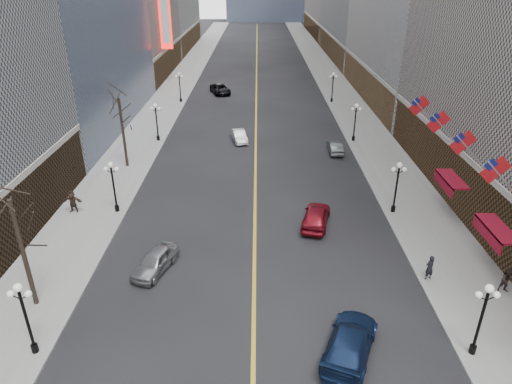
{
  "coord_description": "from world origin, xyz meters",
  "views": [
    {
      "loc": [
        0.2,
        -4.33,
        18.76
      ],
      "look_at": [
        0.14,
        15.65,
        8.99
      ],
      "focal_mm": 32.0,
      "sensor_mm": 36.0,
      "label": 1
    }
  ],
  "objects_px": {
    "car_nb_far": "(220,89)",
    "streetlamp_east_3": "(333,84)",
    "car_nb_near": "(155,261)",
    "ped_ne_corner": "(430,267)",
    "streetlamp_west_0": "(24,312)",
    "car_sb_near": "(350,342)",
    "car_sb_mid": "(316,216)",
    "car_sb_far": "(335,147)",
    "streetlamp_west_3": "(180,84)",
    "car_nb_mid": "(239,136)",
    "streetlamp_west_2": "(156,118)",
    "streetlamp_east_2": "(355,118)",
    "streetlamp_west_1": "(113,182)",
    "streetlamp_east_1": "(397,182)",
    "streetlamp_east_0": "(483,313)"
  },
  "relations": [
    {
      "from": "streetlamp_west_1",
      "to": "car_sb_near",
      "type": "xyz_separation_m",
      "value": [
        16.98,
        -15.97,
        -2.08
      ]
    },
    {
      "from": "car_nb_mid",
      "to": "car_sb_near",
      "type": "xyz_separation_m",
      "value": [
        7.18,
        -34.02,
        0.15
      ]
    },
    {
      "from": "streetlamp_east_2",
      "to": "car_sb_near",
      "type": "relative_size",
      "value": 0.8
    },
    {
      "from": "streetlamp_east_2",
      "to": "car_nb_mid",
      "type": "distance_m",
      "value": 13.98
    },
    {
      "from": "car_nb_far",
      "to": "car_sb_far",
      "type": "xyz_separation_m",
      "value": [
        15.01,
        -27.32,
        -0.11
      ]
    },
    {
      "from": "car_sb_far",
      "to": "streetlamp_west_3",
      "type": "bearing_deg",
      "value": -45.93
    },
    {
      "from": "car_nb_mid",
      "to": "car_sb_far",
      "type": "distance_m",
      "value": 11.64
    },
    {
      "from": "car_nb_near",
      "to": "car_nb_far",
      "type": "bearing_deg",
      "value": 108.28
    },
    {
      "from": "streetlamp_west_0",
      "to": "car_nb_far",
      "type": "bearing_deg",
      "value": 84.26
    },
    {
      "from": "car_nb_far",
      "to": "car_sb_near",
      "type": "bearing_deg",
      "value": -98.33
    },
    {
      "from": "streetlamp_west_3",
      "to": "car_sb_far",
      "type": "height_order",
      "value": "streetlamp_west_3"
    },
    {
      "from": "streetlamp_west_3",
      "to": "ped_ne_corner",
      "type": "relative_size",
      "value": 2.5
    },
    {
      "from": "car_sb_mid",
      "to": "streetlamp_east_3",
      "type": "bearing_deg",
      "value": -86.31
    },
    {
      "from": "car_nb_near",
      "to": "ped_ne_corner",
      "type": "relative_size",
      "value": 2.41
    },
    {
      "from": "streetlamp_east_3",
      "to": "streetlamp_west_0",
      "type": "relative_size",
      "value": 1.0
    },
    {
      "from": "car_nb_mid",
      "to": "streetlamp_east_3",
      "type": "bearing_deg",
      "value": 39.58
    },
    {
      "from": "streetlamp_east_0",
      "to": "streetlamp_west_0",
      "type": "relative_size",
      "value": 1.0
    },
    {
      "from": "car_nb_mid",
      "to": "ped_ne_corner",
      "type": "xyz_separation_m",
      "value": [
        13.6,
        -27.5,
        0.38
      ]
    },
    {
      "from": "car_sb_near",
      "to": "car_sb_mid",
      "type": "bearing_deg",
      "value": -66.51
    },
    {
      "from": "streetlamp_east_3",
      "to": "car_sb_mid",
      "type": "xyz_separation_m",
      "value": [
        -6.85,
        -38.08,
        -2.06
      ]
    },
    {
      "from": "streetlamp_east_2",
      "to": "streetlamp_east_1",
      "type": "bearing_deg",
      "value": -90.0
    },
    {
      "from": "car_nb_near",
      "to": "ped_ne_corner",
      "type": "height_order",
      "value": "ped_ne_corner"
    },
    {
      "from": "car_sb_far",
      "to": "ped_ne_corner",
      "type": "height_order",
      "value": "ped_ne_corner"
    },
    {
      "from": "streetlamp_west_3",
      "to": "streetlamp_west_0",
      "type": "bearing_deg",
      "value": -90.0
    },
    {
      "from": "streetlamp_east_1",
      "to": "car_nb_near",
      "type": "distance_m",
      "value": 20.53
    },
    {
      "from": "streetlamp_west_3",
      "to": "car_nb_far",
      "type": "xyz_separation_m",
      "value": [
        5.79,
        5.57,
        -2.13
      ]
    },
    {
      "from": "car_nb_near",
      "to": "car_sb_near",
      "type": "relative_size",
      "value": 0.77
    },
    {
      "from": "streetlamp_east_2",
      "to": "car_nb_mid",
      "type": "relative_size",
      "value": 1.1
    },
    {
      "from": "streetlamp_east_1",
      "to": "car_nb_mid",
      "type": "height_order",
      "value": "streetlamp_east_1"
    },
    {
      "from": "car_nb_near",
      "to": "car_nb_far",
      "type": "xyz_separation_m",
      "value": [
        0.81,
        49.94,
        0.03
      ]
    },
    {
      "from": "streetlamp_east_3",
      "to": "streetlamp_west_2",
      "type": "distance_m",
      "value": 29.68
    },
    {
      "from": "car_nb_far",
      "to": "streetlamp_east_3",
      "type": "bearing_deg",
      "value": -36.71
    },
    {
      "from": "streetlamp_east_0",
      "to": "streetlamp_east_3",
      "type": "height_order",
      "value": "same"
    },
    {
      "from": "car_nb_near",
      "to": "streetlamp_west_1",
      "type": "bearing_deg",
      "value": 139.98
    },
    {
      "from": "streetlamp_west_3",
      "to": "car_nb_far",
      "type": "relative_size",
      "value": 0.82
    },
    {
      "from": "streetlamp_west_1",
      "to": "streetlamp_west_0",
      "type": "bearing_deg",
      "value": -90.0
    },
    {
      "from": "streetlamp_west_0",
      "to": "car_sb_near",
      "type": "xyz_separation_m",
      "value": [
        16.98,
        0.03,
        -2.08
      ]
    },
    {
      "from": "streetlamp_west_3",
      "to": "streetlamp_west_2",
      "type": "bearing_deg",
      "value": -90.0
    },
    {
      "from": "streetlamp_east_2",
      "to": "streetlamp_west_3",
      "type": "height_order",
      "value": "same"
    },
    {
      "from": "streetlamp_east_0",
      "to": "streetlamp_west_1",
      "type": "distance_m",
      "value": 28.51
    },
    {
      "from": "car_sb_mid",
      "to": "streetlamp_west_1",
      "type": "bearing_deg",
      "value": 6.81
    },
    {
      "from": "ped_ne_corner",
      "to": "car_nb_near",
      "type": "bearing_deg",
      "value": -25.64
    },
    {
      "from": "streetlamp_west_0",
      "to": "streetlamp_west_2",
      "type": "relative_size",
      "value": 1.0
    },
    {
      "from": "streetlamp_west_1",
      "to": "car_sb_near",
      "type": "distance_m",
      "value": 23.4
    },
    {
      "from": "streetlamp_west_0",
      "to": "ped_ne_corner",
      "type": "height_order",
      "value": "streetlamp_west_0"
    },
    {
      "from": "streetlamp_west_3",
      "to": "car_nb_near",
      "type": "bearing_deg",
      "value": -83.6
    },
    {
      "from": "streetlamp_west_2",
      "to": "car_nb_far",
      "type": "height_order",
      "value": "streetlamp_west_2"
    },
    {
      "from": "streetlamp_east_1",
      "to": "streetlamp_west_2",
      "type": "bearing_deg",
      "value": 142.67
    },
    {
      "from": "streetlamp_east_0",
      "to": "streetlamp_east_1",
      "type": "bearing_deg",
      "value": 90.0
    },
    {
      "from": "car_nb_mid",
      "to": "car_nb_near",
      "type": "bearing_deg",
      "value": -113.2
    }
  ]
}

